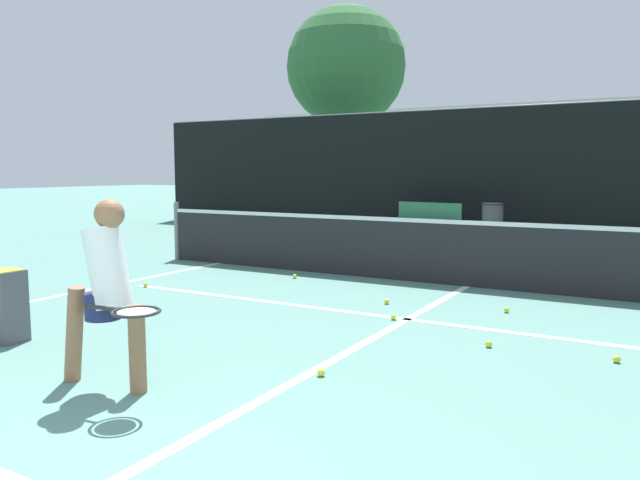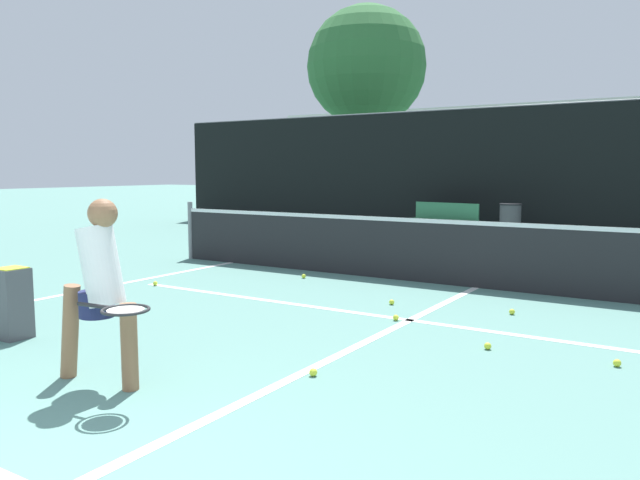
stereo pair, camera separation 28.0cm
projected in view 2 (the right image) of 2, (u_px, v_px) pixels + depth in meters
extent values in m
cube|color=white|center=(410.00, 320.00, 6.92)|extent=(8.25, 0.10, 0.01)
cube|color=white|center=(363.00, 343.00, 6.01)|extent=(0.10, 6.74, 0.01)
cube|color=white|center=(68.00, 294.00, 8.40)|extent=(0.10, 7.74, 0.01)
cylinder|color=slate|center=(191.00, 230.00, 11.70)|extent=(0.09, 0.09, 1.07)
cube|color=#232326|center=(477.00, 255.00, 8.79)|extent=(11.00, 0.02, 0.95)
cube|color=white|center=(478.00, 223.00, 8.74)|extent=(11.00, 0.03, 0.06)
cube|color=black|center=(575.00, 173.00, 14.58)|extent=(24.00, 0.06, 3.19)
cylinder|color=slate|center=(578.00, 103.00, 14.40)|extent=(24.00, 0.04, 0.04)
cylinder|color=#8C6042|center=(129.00, 347.00, 4.71)|extent=(0.13, 0.13, 0.66)
cylinder|color=#8C6042|center=(70.00, 331.00, 4.98)|extent=(0.23, 0.15, 0.77)
cylinder|color=#1E234C|center=(97.00, 304.00, 4.82)|extent=(0.27, 0.27, 0.20)
cylinder|color=white|center=(101.00, 266.00, 4.75)|extent=(0.39, 0.29, 0.65)
sphere|color=#8C6042|center=(103.00, 213.00, 4.69)|extent=(0.22, 0.22, 0.22)
cylinder|color=#262628|center=(93.00, 306.00, 4.53)|extent=(0.30, 0.06, 0.03)
torus|color=#262628|center=(126.00, 310.00, 4.39)|extent=(0.37, 0.37, 0.02)
cylinder|color=beige|center=(126.00, 310.00, 4.39)|extent=(0.28, 0.28, 0.01)
sphere|color=#D1E033|center=(512.00, 312.00, 7.20)|extent=(0.07, 0.07, 0.07)
sphere|color=#D1E033|center=(617.00, 363.00, 5.29)|extent=(0.07, 0.07, 0.07)
sphere|color=#D1E033|center=(304.00, 276.00, 9.61)|extent=(0.07, 0.07, 0.07)
sphere|color=#D1E033|center=(155.00, 283.00, 8.99)|extent=(0.07, 0.07, 0.07)
sphere|color=#D1E033|center=(396.00, 318.00, 6.91)|extent=(0.07, 0.07, 0.07)
sphere|color=#D1E033|center=(313.00, 372.00, 5.05)|extent=(0.07, 0.07, 0.07)
sphere|color=#D1E033|center=(488.00, 346.00, 5.80)|extent=(0.07, 0.07, 0.07)
sphere|color=#D1E033|center=(392.00, 302.00, 7.72)|extent=(0.07, 0.07, 0.07)
cube|color=#4C4C51|center=(13.00, 304.00, 6.15)|extent=(0.28, 0.28, 0.70)
cube|color=#D1E033|center=(11.00, 271.00, 6.12)|extent=(0.25, 0.25, 0.06)
cube|color=#33724C|center=(443.00, 220.00, 15.24)|extent=(1.76, 0.60, 0.04)
cube|color=#33724C|center=(446.00, 211.00, 15.35)|extent=(1.72, 0.29, 0.42)
cube|color=#333338|center=(418.00, 227.00, 15.71)|extent=(0.06, 0.32, 0.44)
cube|color=#333338|center=(468.00, 231.00, 14.82)|extent=(0.06, 0.32, 0.44)
cylinder|color=#3F3F42|center=(510.00, 224.00, 14.38)|extent=(0.48, 0.48, 0.86)
cylinder|color=black|center=(511.00, 204.00, 14.33)|extent=(0.50, 0.50, 0.04)
cube|color=silver|center=(466.00, 208.00, 19.99)|extent=(1.74, 4.55, 0.87)
cube|color=#1E2328|center=(464.00, 186.00, 19.72)|extent=(1.46, 2.73, 0.58)
cylinder|color=black|center=(503.00, 211.00, 20.81)|extent=(0.18, 0.60, 0.60)
cylinder|color=black|center=(475.00, 216.00, 18.37)|extent=(0.18, 0.60, 0.60)
cylinder|color=brown|center=(366.00, 163.00, 22.37)|extent=(0.28, 0.28, 3.83)
sphere|color=#2D6633|center=(367.00, 66.00, 21.99)|extent=(4.21, 4.21, 4.21)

